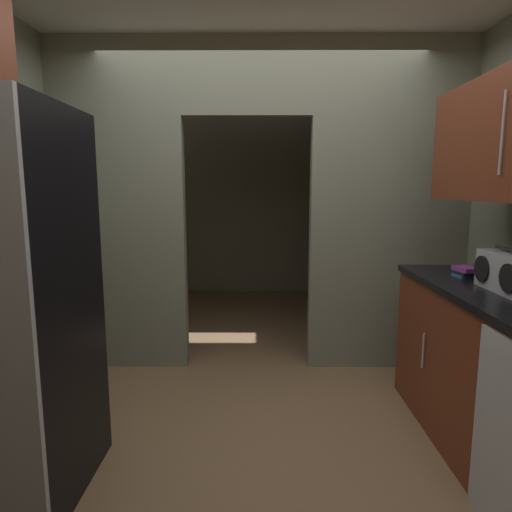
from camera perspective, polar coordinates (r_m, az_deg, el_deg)
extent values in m
plane|color=brown|center=(2.72, 0.71, -24.07)|extent=(20.00, 20.00, 0.00)
cube|color=gray|center=(3.71, -17.33, 5.87)|extent=(1.04, 0.12, 2.62)
cube|color=gray|center=(3.68, 16.92, 5.87)|extent=(1.26, 0.12, 2.62)
cube|color=gray|center=(3.63, -1.19, 22.36)|extent=(1.01, 0.12, 0.59)
cube|color=gray|center=(6.26, 0.50, 7.30)|extent=(3.32, 0.10, 2.62)
cube|color=gray|center=(5.15, -17.79, 6.56)|extent=(0.10, 2.72, 2.62)
cube|color=gray|center=(5.16, 18.84, 6.51)|extent=(0.10, 2.72, 2.62)
cube|color=black|center=(2.38, -30.39, -5.84)|extent=(0.71, 0.73, 1.85)
cylinder|color=#B7BABC|center=(2.23, 28.88, -18.55)|extent=(0.01, 0.01, 0.22)
cylinder|color=#B7BABC|center=(2.92, 20.97, -11.46)|extent=(0.01, 0.01, 0.22)
cube|color=#B7BABC|center=(2.17, 30.34, -21.11)|extent=(0.02, 0.56, 0.88)
cylinder|color=#B7BABC|center=(2.45, 29.45, 13.81)|extent=(0.01, 0.01, 0.39)
cube|color=#B2B2B7|center=(2.63, 30.14, -1.96)|extent=(0.15, 0.43, 0.21)
cylinder|color=#262626|center=(2.62, 30.35, 0.69)|extent=(0.02, 0.30, 0.02)
cylinder|color=black|center=(2.48, 29.98, -2.52)|extent=(0.01, 0.14, 0.14)
cylinder|color=black|center=(2.71, 27.34, -1.49)|extent=(0.01, 0.14, 0.14)
cube|color=#2D609E|center=(2.99, 25.66, -2.31)|extent=(0.13, 0.13, 0.02)
cube|color=black|center=(2.98, 25.79, -1.98)|extent=(0.14, 0.14, 0.02)
cube|color=#8C3893|center=(2.98, 25.90, -1.53)|extent=(0.15, 0.17, 0.03)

